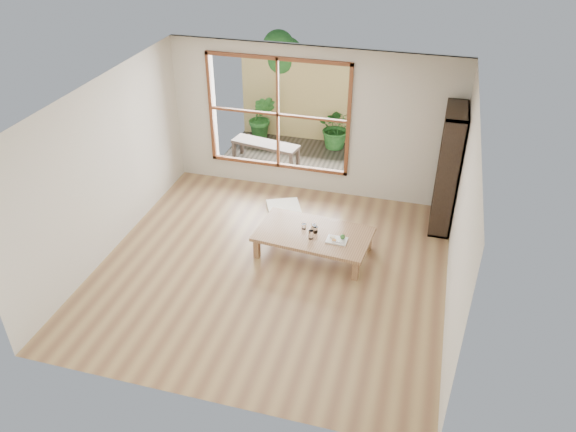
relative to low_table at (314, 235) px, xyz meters
The scene contains 15 objects.
ground 0.80m from the low_table, 133.17° to the right, with size 5.00×5.00×0.00m, color tan.
low_table is the anchor object (origin of this frame).
floor_cushion 1.35m from the low_table, 125.68° to the left, with size 0.55×0.55×0.08m, color white.
bookshelf 2.37m from the low_table, 36.91° to the left, with size 0.32×0.90×2.00m, color #30231A.
glass_tall 0.19m from the low_table, 92.47° to the right, with size 0.07×0.07×0.13m, color silver.
glass_mid 0.10m from the low_table, 25.94° to the left, with size 0.07×0.07×0.10m, color silver.
glass_short 0.12m from the low_table, 101.60° to the left, with size 0.07×0.07×0.09m, color silver.
glass_small 0.20m from the low_table, 158.14° to the left, with size 0.07×0.07×0.08m, color silver.
food_tray 0.41m from the low_table, 15.27° to the right, with size 0.31×0.22×0.09m.
deck 3.24m from the low_table, 109.97° to the left, with size 2.80×2.00×0.05m, color #393229.
garden_bench 3.12m from the low_table, 120.77° to the left, with size 1.38×0.62×0.42m.
bamboo_fence 4.21m from the low_table, 105.28° to the left, with size 2.80×0.06×1.80m, color tan.
shrub_right 3.76m from the low_table, 95.92° to the left, with size 0.80×0.69×0.89m, color #2A6324.
shrub_left 4.16m from the low_table, 118.40° to the left, with size 0.56×0.45×1.02m, color #2A6324.
garden_tree 4.86m from the low_table, 112.33° to the left, with size 1.04×0.85×2.22m.
Camera 1 is at (1.98, -6.27, 5.08)m, focal length 35.00 mm.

